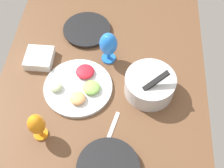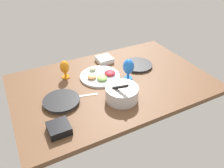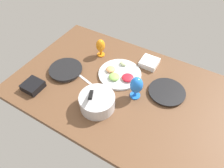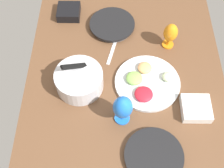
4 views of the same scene
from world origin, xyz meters
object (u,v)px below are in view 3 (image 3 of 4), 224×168
Objects in this scene: dinner_plate_right at (66,70)px; mixing_bowl at (97,101)px; dinner_plate_left at (167,92)px; fruit_platter at (120,74)px; square_bowl_white at (149,62)px; square_bowl_black at (33,86)px; hurricane_glass_blue at (136,86)px; hurricane_glass_orange at (101,46)px.

mixing_bowl is at bearing 158.57° from dinner_plate_right.
dinner_plate_left is 80.13cm from dinner_plate_right.
square_bowl_white is (-15.19, -22.95, 1.06)cm from fruit_platter.
square_bowl_black is 92.80cm from square_bowl_white.
square_bowl_white is at bearing -133.37° from square_bowl_black.
dinner_plate_right is at bearing 25.03° from fruit_platter.
square_bowl_black is at bearing 11.51° from mixing_bowl.
fruit_platter is at bearing -32.88° from hurricane_glass_blue.
mixing_bowl reaches higher than square_bowl_black.
dinner_plate_left is at bearing 137.03° from square_bowl_white.
mixing_bowl is 28.70cm from hurricane_glass_blue.
hurricane_glass_orange is (27.52, -47.56, 3.83)cm from mixing_bowl.
dinner_plate_left is 66.09cm from hurricane_glass_orange.
fruit_platter is at bearing 152.93° from hurricane_glass_orange.
hurricane_glass_blue is (-19.80, 12.80, 9.50)cm from fruit_platter.
hurricane_glass_orange is (64.45, -12.03, 8.31)cm from dinner_plate_left.
fruit_platter is 27.54cm from square_bowl_white.
dinner_plate_right reaches higher than dinner_plate_left.
mixing_bowl is 58.93cm from square_bowl_white.
hurricane_glass_blue is (-45.73, 26.05, 1.56)cm from hurricane_glass_orange.
fruit_platter is at bearing -137.48° from square_bowl_black.
dinner_plate_right is 35.12cm from hurricane_glass_orange.
mixing_bowl is at bearing 49.74° from hurricane_glass_blue.
dinner_plate_right is 0.79× the size of fruit_platter.
fruit_platter reaches higher than dinner_plate_right.
fruit_platter is 2.13× the size of hurricane_glass_orange.
hurricane_glass_blue is (-58.99, -5.50, 9.41)cm from dinner_plate_right.
hurricane_glass_blue reaches higher than hurricane_glass_orange.
square_bowl_black is (48.54, 44.51, 1.36)cm from fruit_platter.
dinner_plate_right is 1.90× the size of square_bowl_white.
square_bowl_black reaches higher than dinner_plate_right.
square_bowl_white is at bearing -166.73° from hurricane_glass_orange.
fruit_platter is 30.19cm from hurricane_glass_orange.
square_bowl_black is (68.33, 31.72, -8.14)cm from hurricane_glass_blue.
hurricane_glass_blue is at bearing -174.67° from dinner_plate_right.
fruit_platter is (1.58, -34.31, -4.11)cm from mixing_bowl.
mixing_bowl is at bearing 120.05° from hurricane_glass_orange.
hurricane_glass_blue reaches higher than dinner_plate_left.
hurricane_glass_orange is at bearing -111.37° from square_bowl_black.
dinner_plate_left is at bearing -152.28° from square_bowl_black.
hurricane_glass_orange is 0.87× the size of hurricane_glass_blue.
dinner_plate_left is 31.91cm from square_bowl_white.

